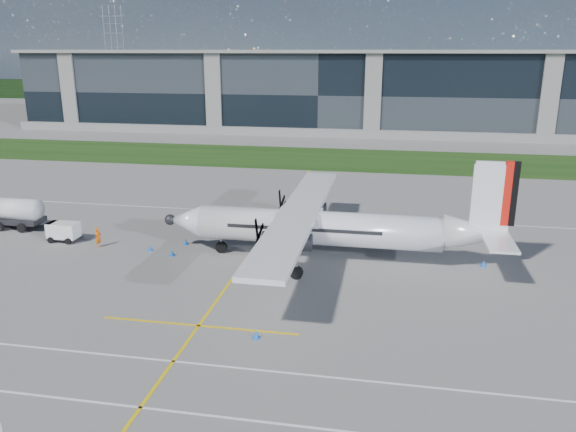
{
  "coord_description": "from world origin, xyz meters",
  "views": [
    {
      "loc": [
        13.55,
        -34.35,
        15.58
      ],
      "look_at": [
        5.77,
        8.07,
        2.79
      ],
      "focal_mm": 35.0,
      "sensor_mm": 36.0,
      "label": 1
    }
  ],
  "objects_px": {
    "safety_cone_stbdwing": "(322,210)",
    "safety_cone_nose_port": "(172,253)",
    "safety_cone_tail": "(483,263)",
    "safety_cone_portwing": "(256,334)",
    "baggage_tug": "(64,232)",
    "ground_crew_person": "(98,236)",
    "turboprop_aircraft": "(331,209)",
    "safety_cone_nose_stbd": "(186,241)",
    "safety_cone_fwd": "(150,248)",
    "pylon_west": "(115,52)"
  },
  "relations": [
    {
      "from": "safety_cone_fwd",
      "to": "safety_cone_tail",
      "type": "distance_m",
      "value": 25.99
    },
    {
      "from": "safety_cone_fwd",
      "to": "safety_cone_nose_port",
      "type": "bearing_deg",
      "value": -18.73
    },
    {
      "from": "baggage_tug",
      "to": "safety_cone_portwing",
      "type": "xyz_separation_m",
      "value": [
        19.95,
        -13.4,
        -0.55
      ]
    },
    {
      "from": "safety_cone_fwd",
      "to": "pylon_west",
      "type": "bearing_deg",
      "value": 117.42
    },
    {
      "from": "safety_cone_stbdwing",
      "to": "turboprop_aircraft",
      "type": "bearing_deg",
      "value": -80.29
    },
    {
      "from": "turboprop_aircraft",
      "to": "safety_cone_nose_stbd",
      "type": "distance_m",
      "value": 12.92
    },
    {
      "from": "baggage_tug",
      "to": "safety_cone_nose_stbd",
      "type": "distance_m",
      "value": 10.51
    },
    {
      "from": "pylon_west",
      "to": "safety_cone_nose_stbd",
      "type": "xyz_separation_m",
      "value": [
        77.18,
        -142.41,
        -14.75
      ]
    },
    {
      "from": "safety_cone_fwd",
      "to": "safety_cone_nose_port",
      "type": "height_order",
      "value": "same"
    },
    {
      "from": "ground_crew_person",
      "to": "safety_cone_portwing",
      "type": "relative_size",
      "value": 3.76
    },
    {
      "from": "safety_cone_portwing",
      "to": "safety_cone_tail",
      "type": "distance_m",
      "value": 19.73
    },
    {
      "from": "baggage_tug",
      "to": "safety_cone_portwing",
      "type": "relative_size",
      "value": 5.34
    },
    {
      "from": "baggage_tug",
      "to": "safety_cone_portwing",
      "type": "distance_m",
      "value": 24.04
    },
    {
      "from": "safety_cone_nose_port",
      "to": "safety_cone_nose_stbd",
      "type": "distance_m",
      "value": 2.75
    },
    {
      "from": "baggage_tug",
      "to": "safety_cone_fwd",
      "type": "relative_size",
      "value": 5.34
    },
    {
      "from": "ground_crew_person",
      "to": "safety_cone_stbdwing",
      "type": "distance_m",
      "value": 21.6
    },
    {
      "from": "pylon_west",
      "to": "safety_cone_nose_stbd",
      "type": "distance_m",
      "value": 162.65
    },
    {
      "from": "baggage_tug",
      "to": "safety_cone_fwd",
      "type": "bearing_deg",
      "value": -6.84
    },
    {
      "from": "pylon_west",
      "to": "safety_cone_stbdwing",
      "type": "xyz_separation_m",
      "value": [
        87.21,
        -130.81,
        -14.75
      ]
    },
    {
      "from": "safety_cone_nose_port",
      "to": "safety_cone_stbdwing",
      "type": "bearing_deg",
      "value": 54.72
    },
    {
      "from": "turboprop_aircraft",
      "to": "safety_cone_stbdwing",
      "type": "relative_size",
      "value": 54.47
    },
    {
      "from": "safety_cone_nose_port",
      "to": "safety_cone_tail",
      "type": "height_order",
      "value": "same"
    },
    {
      "from": "turboprop_aircraft",
      "to": "safety_cone_fwd",
      "type": "height_order",
      "value": "turboprop_aircraft"
    },
    {
      "from": "safety_cone_portwing",
      "to": "safety_cone_tail",
      "type": "bearing_deg",
      "value": 44.0
    },
    {
      "from": "baggage_tug",
      "to": "ground_crew_person",
      "type": "relative_size",
      "value": 1.42
    },
    {
      "from": "safety_cone_nose_stbd",
      "to": "safety_cone_tail",
      "type": "relative_size",
      "value": 1.0
    },
    {
      "from": "safety_cone_fwd",
      "to": "safety_cone_nose_stbd",
      "type": "height_order",
      "value": "same"
    },
    {
      "from": "safety_cone_nose_stbd",
      "to": "safety_cone_portwing",
      "type": "height_order",
      "value": "same"
    },
    {
      "from": "safety_cone_nose_port",
      "to": "turboprop_aircraft",
      "type": "bearing_deg",
      "value": 6.25
    },
    {
      "from": "safety_cone_fwd",
      "to": "safety_cone_nose_stbd",
      "type": "xyz_separation_m",
      "value": [
        2.27,
        2.02,
        0.0
      ]
    },
    {
      "from": "safety_cone_stbdwing",
      "to": "safety_cone_nose_stbd",
      "type": "bearing_deg",
      "value": -130.87
    },
    {
      "from": "safety_cone_stbdwing",
      "to": "safety_cone_nose_stbd",
      "type": "distance_m",
      "value": 15.33
    },
    {
      "from": "baggage_tug",
      "to": "safety_cone_stbdwing",
      "type": "xyz_separation_m",
      "value": [
        20.48,
        12.63,
        -0.55
      ]
    },
    {
      "from": "turboprop_aircraft",
      "to": "safety_cone_portwing",
      "type": "bearing_deg",
      "value": -101.91
    },
    {
      "from": "safety_cone_fwd",
      "to": "safety_cone_stbdwing",
      "type": "relative_size",
      "value": 1.0
    },
    {
      "from": "baggage_tug",
      "to": "safety_cone_nose_port",
      "type": "relative_size",
      "value": 5.34
    },
    {
      "from": "baggage_tug",
      "to": "safety_cone_tail",
      "type": "xyz_separation_m",
      "value": [
        34.14,
        0.3,
        -0.55
      ]
    },
    {
      "from": "ground_crew_person",
      "to": "safety_cone_portwing",
      "type": "distance_m",
      "value": 20.61
    },
    {
      "from": "baggage_tug",
      "to": "safety_cone_fwd",
      "type": "xyz_separation_m",
      "value": [
        8.18,
        -0.98,
        -0.55
      ]
    },
    {
      "from": "safety_cone_fwd",
      "to": "safety_cone_tail",
      "type": "relative_size",
      "value": 1.0
    },
    {
      "from": "safety_cone_nose_stbd",
      "to": "safety_cone_tail",
      "type": "height_order",
      "value": "same"
    },
    {
      "from": "safety_cone_stbdwing",
      "to": "pylon_west",
      "type": "bearing_deg",
      "value": 123.69
    },
    {
      "from": "baggage_tug",
      "to": "safety_cone_tail",
      "type": "height_order",
      "value": "baggage_tug"
    },
    {
      "from": "safety_cone_stbdwing",
      "to": "safety_cone_nose_port",
      "type": "height_order",
      "value": "same"
    },
    {
      "from": "pylon_west",
      "to": "turboprop_aircraft",
      "type": "bearing_deg",
      "value": -58.12
    },
    {
      "from": "turboprop_aircraft",
      "to": "safety_cone_nose_stbd",
      "type": "height_order",
      "value": "turboprop_aircraft"
    },
    {
      "from": "safety_cone_nose_port",
      "to": "safety_cone_nose_stbd",
      "type": "xyz_separation_m",
      "value": [
        0.11,
        2.75,
        0.0
      ]
    },
    {
      "from": "safety_cone_stbdwing",
      "to": "safety_cone_portwing",
      "type": "bearing_deg",
      "value": -91.16
    },
    {
      "from": "turboprop_aircraft",
      "to": "safety_cone_tail",
      "type": "height_order",
      "value": "turboprop_aircraft"
    },
    {
      "from": "safety_cone_tail",
      "to": "safety_cone_portwing",
      "type": "bearing_deg",
      "value": -136.0
    }
  ]
}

